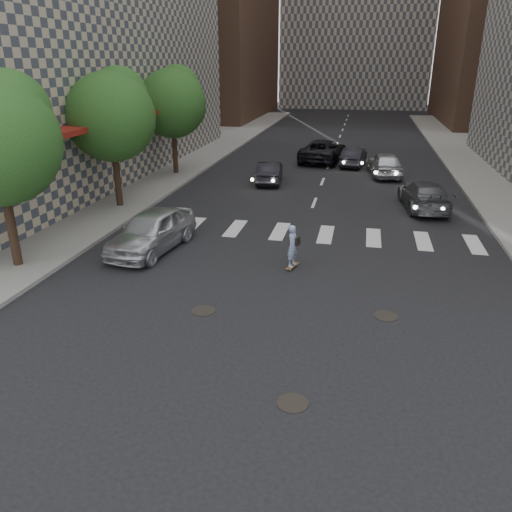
{
  "coord_description": "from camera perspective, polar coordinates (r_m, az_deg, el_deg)",
  "views": [
    {
      "loc": [
        2.27,
        -11.39,
        6.95
      ],
      "look_at": [
        -0.71,
        2.67,
        1.3
      ],
      "focal_mm": 35.0,
      "sensor_mm": 36.0,
      "label": 1
    }
  ],
  "objects": [
    {
      "name": "skateboarder",
      "position": [
        17.66,
        4.25,
        1.16
      ],
      "size": [
        0.51,
        0.83,
        1.6
      ],
      "rotation": [
        0.0,
        0.0,
        -0.3
      ],
      "color": "brown",
      "rests_on": "ground"
    },
    {
      "name": "silver_sedan",
      "position": [
        19.77,
        -11.83,
        2.85
      ],
      "size": [
        2.5,
        4.89,
        1.59
      ],
      "primitive_type": "imported",
      "rotation": [
        0.0,
        0.0,
        -0.14
      ],
      "color": "silver",
      "rests_on": "ground"
    },
    {
      "name": "manhole_b",
      "position": [
        15.0,
        -6.02,
        -6.24
      ],
      "size": [
        0.7,
        0.7,
        0.02
      ],
      "primitive_type": "cylinder",
      "color": "black",
      "rests_on": "ground"
    },
    {
      "name": "traffic_car_c",
      "position": [
        37.58,
        7.66,
        11.85
      ],
      "size": [
        3.38,
        6.04,
        1.59
      ],
      "primitive_type": "imported",
      "rotation": [
        0.0,
        0.0,
        3.01
      ],
      "color": "black",
      "rests_on": "ground"
    },
    {
      "name": "traffic_car_d",
      "position": [
        33.45,
        14.52,
        10.15
      ],
      "size": [
        2.41,
        4.74,
        1.55
      ],
      "primitive_type": "imported",
      "rotation": [
        0.0,
        0.0,
        3.27
      ],
      "color": "silver",
      "rests_on": "ground"
    },
    {
      "name": "tree_b",
      "position": [
        25.5,
        -16.04,
        15.49
      ],
      "size": [
        4.2,
        4.2,
        6.6
      ],
      "color": "#382619",
      "rests_on": "sidewalk_left"
    },
    {
      "name": "sidewalk_left",
      "position": [
        36.25,
        -16.06,
        9.71
      ],
      "size": [
        13.0,
        80.0,
        0.15
      ],
      "primitive_type": "cube",
      "color": "gray",
      "rests_on": "ground"
    },
    {
      "name": "tree_c",
      "position": [
        32.78,
        -9.42,
        17.16
      ],
      "size": [
        4.2,
        4.2,
        6.6
      ],
      "color": "#382619",
      "rests_on": "sidewalk_left"
    },
    {
      "name": "traffic_car_e",
      "position": [
        36.26,
        11.11,
        11.06
      ],
      "size": [
        1.85,
        4.07,
        1.29
      ],
      "primitive_type": "imported",
      "rotation": [
        0.0,
        0.0,
        3.02
      ],
      "color": "black",
      "rests_on": "ground"
    },
    {
      "name": "traffic_car_a",
      "position": [
        30.57,
        1.57,
        9.55
      ],
      "size": [
        1.76,
        4.04,
        1.29
      ],
      "primitive_type": "imported",
      "rotation": [
        0.0,
        0.0,
        3.25
      ],
      "color": "black",
      "rests_on": "ground"
    },
    {
      "name": "traffic_car_b",
      "position": [
        26.34,
        18.67,
        6.59
      ],
      "size": [
        2.49,
        4.99,
        1.39
      ],
      "primitive_type": "imported",
      "rotation": [
        0.0,
        0.0,
        3.26
      ],
      "color": "#54575B",
      "rests_on": "ground"
    },
    {
      "name": "manhole_a",
      "position": [
        11.33,
        4.21,
        -16.39
      ],
      "size": [
        0.7,
        0.7,
        0.02
      ],
      "primitive_type": "cylinder",
      "color": "black",
      "rests_on": "ground"
    },
    {
      "name": "ground",
      "position": [
        13.54,
        0.62,
        -9.44
      ],
      "size": [
        160.0,
        160.0,
        0.0
      ],
      "primitive_type": "plane",
      "color": "black",
      "rests_on": "ground"
    },
    {
      "name": "manhole_c",
      "position": [
        15.12,
        14.61,
        -6.63
      ],
      "size": [
        0.7,
        0.7,
        0.02
      ],
      "primitive_type": "cylinder",
      "color": "black",
      "rests_on": "ground"
    }
  ]
}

